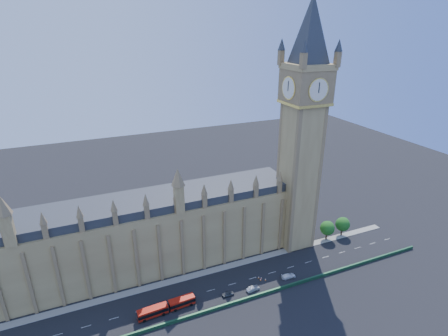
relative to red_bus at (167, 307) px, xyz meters
name	(u,v)px	position (x,y,z in m)	size (l,w,h in m)	color
ground	(222,287)	(20.16, 3.50, -1.65)	(400.00, 400.00, 0.00)	black
palace_westminster	(134,236)	(-4.84, 25.50, 12.21)	(120.00, 20.00, 28.00)	olive
elizabeth_tower	(304,113)	(58.16, 17.50, 52.91)	(20.59, 20.59, 105.00)	olive
bridge_parapet	(232,303)	(20.16, -5.50, -1.05)	(160.00, 0.60, 1.20)	#1E4C2D
kerb_north	(212,271)	(20.16, 13.00, -1.57)	(160.00, 3.00, 0.16)	gray
tree_east_near	(328,228)	(72.39, 13.59, 3.99)	(6.00, 6.00, 8.50)	#382619
tree_east_far	(343,224)	(80.39, 13.59, 3.99)	(6.00, 6.00, 8.50)	#382619
red_bus	(167,307)	(0.00, 0.00, 0.00)	(18.55, 3.86, 3.13)	#AF170B
car_grey	(228,294)	(20.63, -1.09, -0.94)	(1.68, 4.17, 1.42)	#46494E
car_silver	(253,289)	(29.43, -2.12, -0.87)	(1.66, 4.75, 1.56)	#9C9EA3
car_white	(289,276)	(44.15, -1.22, -0.89)	(2.12, 5.21, 1.51)	white
cone_a	(261,278)	(34.84, 1.99, -1.31)	(0.56, 0.56, 0.68)	black
cone_b	(260,280)	(34.16, 1.29, -1.27)	(0.52, 0.52, 0.77)	black
cone_c	(259,277)	(34.16, 2.66, -1.30)	(0.58, 0.58, 0.70)	black
cone_d	(265,280)	(35.85, 0.69, -1.28)	(0.63, 0.63, 0.75)	black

